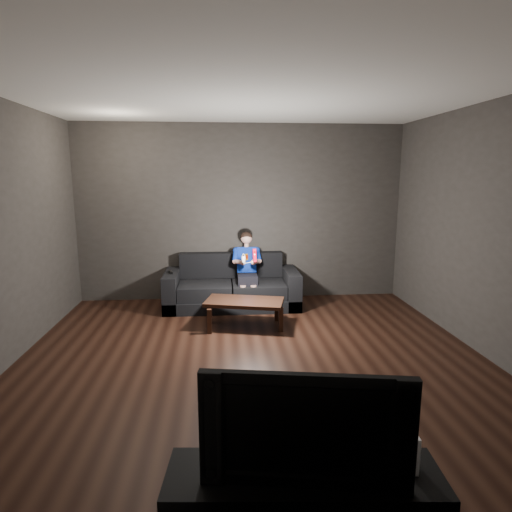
{
  "coord_description": "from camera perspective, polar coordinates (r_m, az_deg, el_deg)",
  "views": [
    {
      "loc": [
        -0.32,
        -4.12,
        1.93
      ],
      "look_at": [
        0.15,
        1.55,
        0.85
      ],
      "focal_mm": 30.0,
      "sensor_mm": 36.0,
      "label": 1
    }
  ],
  "objects": [
    {
      "name": "wii_console",
      "position": [
        2.47,
        19.89,
        -23.06
      ],
      "size": [
        0.06,
        0.15,
        0.19
      ],
      "primitive_type": "cube",
      "rotation": [
        0.0,
        0.0,
        -0.1
      ],
      "color": "white",
      "rests_on": "media_console"
    },
    {
      "name": "sofa",
      "position": [
        6.4,
        -3.23,
        -4.51
      ],
      "size": [
        1.96,
        0.85,
        0.76
      ],
      "color": "black",
      "rests_on": "floor"
    },
    {
      "name": "ceiling",
      "position": [
        4.2,
        -0.3,
        21.31
      ],
      "size": [
        5.0,
        5.0,
        0.02
      ],
      "primitive_type": "cube",
      "color": "white",
      "rests_on": "back_wall"
    },
    {
      "name": "coffee_table",
      "position": [
        5.5,
        -1.56,
        -6.39
      ],
      "size": [
        1.07,
        0.7,
        0.36
      ],
      "color": "black",
      "rests_on": "floor"
    },
    {
      "name": "tv",
      "position": [
        2.22,
        6.59,
        -20.89
      ],
      "size": [
        1.0,
        0.29,
        0.57
      ],
      "primitive_type": "imported",
      "rotation": [
        0.0,
        0.0,
        -0.17
      ],
      "color": "black",
      "rests_on": "media_console"
    },
    {
      "name": "back_wall",
      "position": [
        6.65,
        -1.98,
        5.75
      ],
      "size": [
        5.0,
        0.04,
        2.7
      ],
      "primitive_type": "cube",
      "color": "#34302C",
      "rests_on": "ground"
    },
    {
      "name": "wii_remote_black",
      "position": [
        6.29,
        -11.3,
        -2.13
      ],
      "size": [
        0.07,
        0.16,
        0.03
      ],
      "color": "black",
      "rests_on": "sofa"
    },
    {
      "name": "child",
      "position": [
        6.26,
        -1.21,
        -1.01
      ],
      "size": [
        0.42,
        0.52,
        1.04
      ],
      "color": "black",
      "rests_on": "sofa"
    },
    {
      "name": "front_wall",
      "position": [
        1.75,
        6.25,
        -8.77
      ],
      "size": [
        5.0,
        0.04,
        2.7
      ],
      "primitive_type": "cube",
      "color": "#34302C",
      "rests_on": "ground"
    },
    {
      "name": "wii_remote_red",
      "position": [
        5.84,
        -0.2,
        0.09
      ],
      "size": [
        0.06,
        0.07,
        0.18
      ],
      "color": "red",
      "rests_on": "child"
    },
    {
      "name": "right_wall",
      "position": [
        5.03,
        29.49,
        2.72
      ],
      "size": [
        0.04,
        5.0,
        2.7
      ],
      "primitive_type": "cube",
      "color": "#34302C",
      "rests_on": "ground"
    },
    {
      "name": "floor",
      "position": [
        4.56,
        -0.26,
        -14.31
      ],
      "size": [
        5.0,
        5.0,
        0.0
      ],
      "primitive_type": "plane",
      "color": "black",
      "rests_on": "ground"
    },
    {
      "name": "nunchuk_white",
      "position": [
        5.84,
        -1.67,
        -0.32
      ],
      "size": [
        0.05,
        0.08,
        0.14
      ],
      "color": "white",
      "rests_on": "child"
    }
  ]
}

